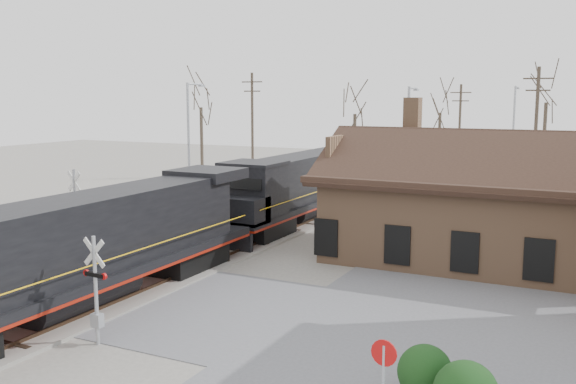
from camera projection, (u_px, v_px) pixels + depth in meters
ground at (125, 294)px, 26.06m from camera, size 140.00×140.00×0.00m
road at (125, 294)px, 26.05m from camera, size 60.00×9.00×0.03m
track_main at (288, 226)px, 39.34m from camera, size 3.40×90.00×0.24m
track_siding at (226, 220)px, 41.31m from camera, size 3.40×90.00×0.24m
depot at (482, 212)px, 31.07m from camera, size 15.20×9.31×7.90m
locomotive_lead at (66, 254)px, 23.05m from camera, size 3.02×20.20×4.48m
locomotive_trailing at (305, 184)px, 41.19m from camera, size 3.02×20.20×4.24m
crossbuck_near at (96, 293)px, 20.52m from camera, size 1.02×0.27×3.58m
crossbuck_far at (76, 213)px, 33.19m from camera, size 1.21×0.34×4.26m
do_not_enter_sign at (384, 367)px, 15.32m from camera, size 0.67×0.11×2.23m
hedge_a at (425, 372)px, 16.96m from camera, size 1.46×1.46×1.46m
streetlight_a at (190, 141)px, 43.57m from camera, size 0.25×2.04×8.87m
streetlight_b at (408, 146)px, 41.07m from camera, size 0.25×2.04×8.58m
streetlight_c at (513, 132)px, 54.22m from camera, size 0.25×2.04×8.83m
utility_pole_a at (252, 128)px, 56.56m from camera, size 2.00×0.24×10.01m
utility_pole_b at (459, 129)px, 62.48m from camera, size 2.00×0.24×9.13m
utility_pole_c at (535, 137)px, 44.14m from camera, size 2.00×0.24×9.96m
tree_a at (201, 96)px, 62.45m from camera, size 4.60×4.60×11.27m
tree_b at (355, 102)px, 58.05m from camera, size 4.25×4.25×10.42m
tree_c at (440, 103)px, 66.84m from camera, size 4.18×4.18×10.25m
tree_d at (547, 89)px, 56.69m from camera, size 4.95×4.95×12.12m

